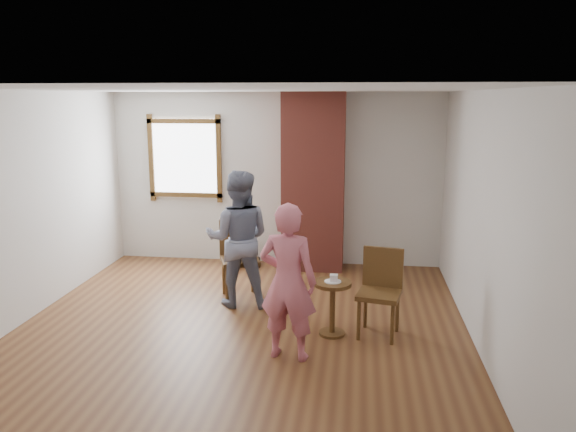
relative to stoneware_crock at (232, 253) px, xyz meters
The scene contains 12 objects.
ground 2.49m from the stoneware_crock, 75.56° to the right, with size 5.50×5.50×0.00m, color brown.
room_shell 2.47m from the stoneware_crock, 72.62° to the right, with size 5.04×5.52×2.62m.
brick_chimney 1.64m from the stoneware_crock, ahead, with size 0.90×0.50×2.60m, color #AC4A3D.
stoneware_crock is the anchor object (origin of this frame).
dark_pot 0.38m from the stoneware_crock, ahead, with size 0.15×0.15×0.15m, color black.
dining_chair_left 1.34m from the stoneware_crock, 73.05° to the right, with size 0.59×0.59×1.00m.
dining_chair_right 3.09m from the stoneware_crock, 45.85° to the right, with size 0.52×0.52×0.93m.
side_table 2.84m from the stoneware_crock, 54.83° to the right, with size 0.40×0.40×0.60m.
cake_plate 2.86m from the stoneware_crock, 54.83° to the right, with size 0.18×0.18×0.01m, color white.
cake_slice 2.87m from the stoneware_crock, 54.66° to the right, with size 0.08×0.07×0.06m, color white.
man 1.72m from the stoneware_crock, 74.01° to the right, with size 0.81×0.63×1.67m, color #141737.
person_pink 3.20m from the stoneware_crock, 67.15° to the right, with size 0.57×0.37×1.56m, color #CE6778.
Camera 1 is at (1.25, -5.62, 2.53)m, focal length 35.00 mm.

